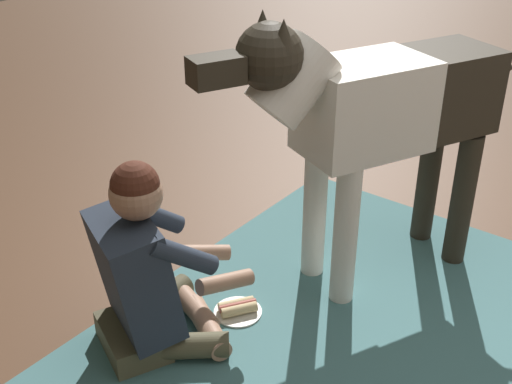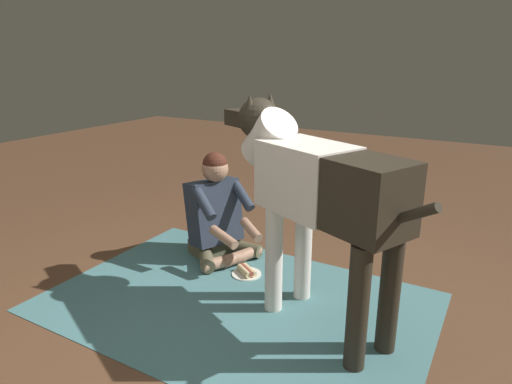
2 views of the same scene
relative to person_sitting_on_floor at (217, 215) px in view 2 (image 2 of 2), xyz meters
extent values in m
plane|color=brown|center=(-0.77, 0.73, -0.36)|extent=(14.18, 14.18, 0.00)
cube|color=#457276|center=(-0.52, 0.54, -0.36)|extent=(2.49, 1.67, 0.01)
cube|color=brown|center=(0.08, -0.04, -0.30)|extent=(0.36, 0.41, 0.12)
cylinder|color=brown|center=(-0.13, -0.11, -0.29)|extent=(0.40, 0.11, 0.11)
cylinder|color=#A4785F|center=(-0.24, 0.01, -0.30)|extent=(0.21, 0.37, 0.09)
cylinder|color=brown|center=(0.00, 0.17, -0.29)|extent=(0.34, 0.37, 0.11)
cylinder|color=#A4785F|center=(-0.17, 0.17, -0.30)|extent=(0.25, 0.36, 0.09)
cube|color=#252E3C|center=(0.05, -0.02, 0.02)|extent=(0.43, 0.48, 0.54)
cylinder|color=#252E3C|center=(-0.16, -0.12, 0.17)|extent=(0.30, 0.19, 0.24)
cylinder|color=#A4785F|center=(-0.32, 0.01, -0.06)|extent=(0.27, 0.21, 0.12)
cylinder|color=#252E3C|center=(-0.02, 0.20, 0.17)|extent=(0.30, 0.19, 0.24)
cylinder|color=#A4785F|center=(-0.22, 0.24, -0.06)|extent=(0.28, 0.14, 0.12)
sphere|color=#A4785F|center=(0.01, -0.01, 0.38)|extent=(0.21, 0.21, 0.21)
sphere|color=#442015|center=(0.01, -0.01, 0.42)|extent=(0.19, 0.19, 0.19)
cylinder|color=silver|center=(-0.77, 0.49, -0.01)|extent=(0.11, 0.11, 0.70)
cylinder|color=silver|center=(-0.87, 0.26, -0.01)|extent=(0.11, 0.11, 0.70)
cylinder|color=black|center=(-1.41, 0.78, -0.01)|extent=(0.11, 0.11, 0.70)
cylinder|color=black|center=(-1.52, 0.55, -0.01)|extent=(0.11, 0.11, 0.70)
cube|color=silver|center=(-0.95, 0.43, 0.55)|extent=(0.66, 0.56, 0.41)
cube|color=black|center=(-1.34, 0.61, 0.55)|extent=(0.58, 0.51, 0.39)
cylinder|color=silver|center=(-0.62, 0.28, 0.72)|extent=(0.47, 0.40, 0.41)
sphere|color=black|center=(-0.52, 0.23, 0.84)|extent=(0.27, 0.27, 0.27)
cube|color=black|center=(-0.31, 0.14, 0.82)|extent=(0.24, 0.20, 0.11)
cone|color=black|center=(-0.50, 0.31, 0.94)|extent=(0.13, 0.13, 0.12)
cone|color=black|center=(-0.56, 0.17, 0.94)|extent=(0.13, 0.13, 0.12)
cylinder|color=black|center=(-1.58, 0.72, 0.51)|extent=(0.35, 0.19, 0.24)
cylinder|color=silver|center=(-0.38, 0.17, -0.35)|extent=(0.22, 0.22, 0.01)
cylinder|color=#D6B982|center=(-0.39, 0.15, -0.32)|extent=(0.17, 0.13, 0.05)
cylinder|color=#D6B982|center=(-0.37, 0.19, -0.32)|extent=(0.17, 0.13, 0.05)
cylinder|color=#953C30|center=(-0.38, 0.17, -0.32)|extent=(0.17, 0.13, 0.04)
camera|label=1|loc=(1.49, 1.72, 1.60)|focal=46.35mm
camera|label=2|loc=(-1.96, 2.79, 1.25)|focal=31.47mm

